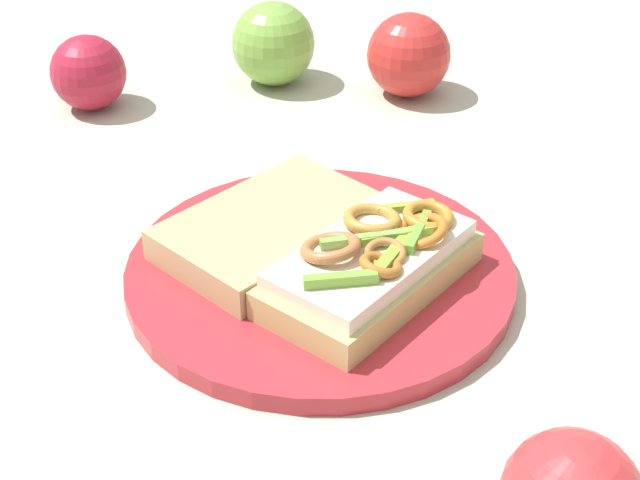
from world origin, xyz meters
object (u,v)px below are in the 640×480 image
plate (320,272)px  apple_1 (409,55)px  apple_3 (273,44)px  apple_0 (88,73)px  sandwich (372,264)px  bread_slice_side (273,229)px

plate → apple_1: apple_1 is taller
apple_1 → apple_3: (-0.08, -0.10, 0.00)m
apple_0 → apple_3: 0.18m
apple_0 → apple_3: bearing=80.7°
sandwich → bread_slice_side: size_ratio=1.12×
plate → bread_slice_side: (-0.04, -0.02, 0.02)m
bread_slice_side → apple_1: 0.31m
sandwich → apple_1: bearing=-149.3°
plate → sandwich: bearing=24.7°
plate → bread_slice_side: bread_slice_side is taller
apple_3 → bread_slice_side: bearing=-25.7°
apple_1 → plate: bearing=-43.3°
plate → bread_slice_side: bearing=-157.2°
sandwich → apple_0: 0.39m
bread_slice_side → apple_3: apple_3 is taller
sandwich → apple_0: (-0.39, -0.08, 0.00)m
sandwich → apple_3: (-0.36, 0.10, 0.01)m
plate → apple_0: 0.35m
apple_0 → apple_3: (0.03, 0.18, 0.01)m
bread_slice_side → sandwich: bearing=95.4°
bread_slice_side → apple_0: size_ratio=2.18×
plate → apple_3: bearing=159.7°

